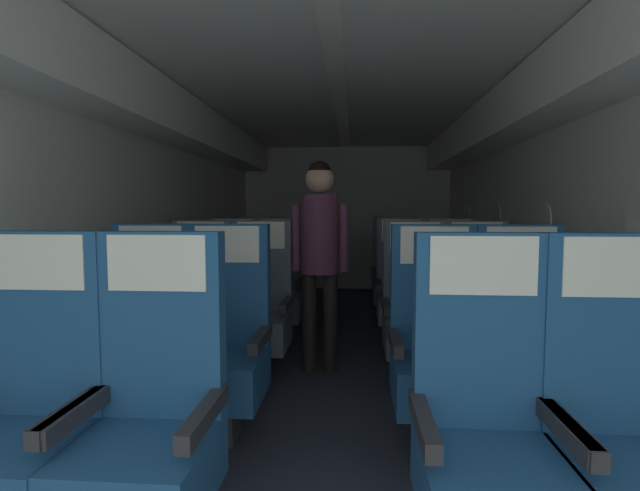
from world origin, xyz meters
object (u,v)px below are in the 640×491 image
object	(u,v)px
seat_c_left_window	(198,311)
seat_e_right_window	(393,277)
seat_d_right_window	(401,292)
seat_e_right_aisle	(435,278)
seat_a_left_window	(26,423)
seat_a_right_window	(486,437)
seat_c_right_aisle	(478,315)
seat_c_right_window	(415,314)
seat_a_right_aisle	(626,444)
seat_d_right_aisle	(450,293)
seat_b_right_aisle	(524,354)
seat_c_left_aisle	(259,311)
seat_d_left_aisle	(279,290)
seat_e_left_aisle	(292,276)
seat_a_left_aisle	(150,426)
seat_d_left_window	(232,290)
seat_b_right_window	(435,352)
seat_b_left_window	(146,346)
flight_attendant	(320,243)
seat_e_left_window	(252,276)
seat_b_left_aisle	(224,348)

from	to	relation	value
seat_c_left_window	seat_e_right_window	xyz separation A→B (m)	(1.57, 1.84, 0.00)
seat_d_right_window	seat_e_right_aisle	xyz separation A→B (m)	(0.45, 0.90, 0.00)
seat_a_left_window	seat_a_right_window	size ratio (longest dim) A/B	1.00
seat_e_right_window	seat_c_right_aisle	bearing A→B (deg)	-76.02
seat_c_right_window	seat_e_right_window	world-z (taller)	same
seat_a_right_aisle	seat_d_right_aisle	xyz separation A→B (m)	(-0.00, 2.74, 0.00)
seat_a_right_window	seat_c_right_window	bearing A→B (deg)	89.95
seat_a_right_window	seat_d_right_aisle	world-z (taller)	same
seat_b_right_aisle	seat_c_right_window	world-z (taller)	same
seat_c_left_aisle	seat_d_left_aisle	world-z (taller)	same
seat_a_left_window	seat_e_left_aisle	size ratio (longest dim) A/B	1.00
seat_a_left_aisle	seat_e_left_aisle	size ratio (longest dim) A/B	1.00
seat_a_right_window	seat_d_left_window	bearing A→B (deg)	119.94
seat_d_left_window	seat_d_left_aisle	bearing A→B (deg)	-0.82
seat_a_right_aisle	seat_c_right_aisle	distance (m)	1.85
seat_b_right_window	seat_d_left_aisle	xyz separation A→B (m)	(-1.12, 1.81, 0.00)
seat_b_left_window	seat_c_right_aisle	bearing A→B (deg)	24.41
seat_d_right_window	flight_attendant	world-z (taller)	flight_attendant
seat_c_left_window	seat_d_left_aisle	world-z (taller)	same
seat_c_left_aisle	seat_e_left_window	bearing A→B (deg)	103.97
seat_c_left_window	seat_e_right_window	world-z (taller)	same
seat_a_left_aisle	seat_d_left_window	world-z (taller)	same
seat_d_right_aisle	seat_e_left_window	size ratio (longest dim) A/B	1.00
seat_a_left_aisle	seat_d_right_aisle	xyz separation A→B (m)	(1.56, 2.73, 0.00)
seat_c_right_window	seat_e_right_window	distance (m)	1.83
seat_d_left_aisle	seat_e_left_window	xyz separation A→B (m)	(-0.45, 0.92, 0.00)
seat_c_left_aisle	seat_d_left_window	xyz separation A→B (m)	(-0.45, 0.90, 0.00)
seat_b_left_window	seat_d_right_window	size ratio (longest dim) A/B	1.00
seat_a_right_window	seat_b_left_aisle	size ratio (longest dim) A/B	1.00
seat_b_left_aisle	seat_d_left_window	bearing A→B (deg)	103.65
seat_d_right_aisle	seat_e_right_window	distance (m)	1.01
seat_a_left_window	seat_b_right_window	size ratio (longest dim) A/B	1.00
seat_a_left_window	seat_e_left_window	world-z (taller)	same
seat_e_right_window	seat_e_left_window	bearing A→B (deg)	-179.97
seat_c_left_window	seat_e_right_aisle	world-z (taller)	same
seat_a_left_window	seat_d_left_aisle	bearing A→B (deg)	80.79
seat_b_left_aisle	seat_e_left_window	xyz separation A→B (m)	(-0.45, 2.73, 0.00)
seat_c_left_window	seat_c_left_aisle	size ratio (longest dim) A/B	1.00
seat_d_left_window	seat_e_right_aisle	world-z (taller)	same
seat_a_left_window	seat_c_left_window	xyz separation A→B (m)	(-0.01, 1.82, 0.00)
seat_d_left_aisle	seat_d_right_window	size ratio (longest dim) A/B	1.00
seat_e_right_aisle	flight_attendant	world-z (taller)	flight_attendant
seat_a_left_aisle	seat_b_left_window	world-z (taller)	same
seat_a_right_aisle	seat_c_left_window	bearing A→B (deg)	137.88
seat_c_right_window	seat_d_left_window	distance (m)	1.83
seat_b_left_window	seat_b_right_window	xyz separation A→B (m)	(1.56, -0.01, 0.00)
seat_a_left_aisle	seat_e_left_window	size ratio (longest dim) A/B	1.00
seat_d_right_aisle	seat_b_right_aisle	bearing A→B (deg)	-89.71
seat_b_left_aisle	seat_d_left_window	distance (m)	1.88
seat_b_right_window	seat_c_right_aisle	size ratio (longest dim) A/B	1.00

